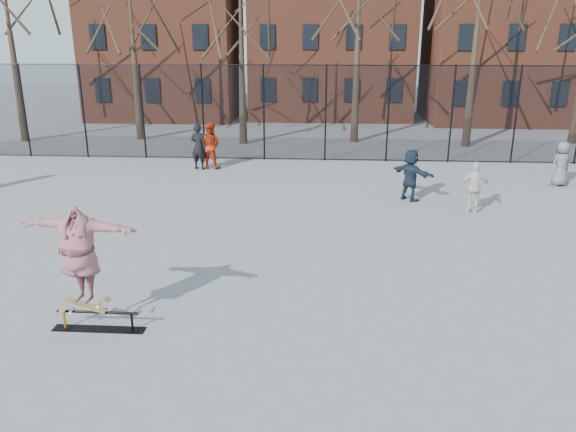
# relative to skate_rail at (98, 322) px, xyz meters

# --- Properties ---
(ground) EXTENTS (100.00, 100.00, 0.00)m
(ground) POSITION_rel_skate_rail_xyz_m (2.90, 1.77, -0.15)
(ground) COLOR slate
(skate_rail) EXTENTS (1.71, 0.26, 0.38)m
(skate_rail) POSITION_rel_skate_rail_xyz_m (0.00, 0.00, 0.00)
(skate_rail) COLOR black
(skate_rail) RESTS_ON ground
(skateboard) EXTENTS (0.84, 0.20, 0.10)m
(skateboard) POSITION_rel_skate_rail_xyz_m (-0.20, 0.00, 0.28)
(skateboard) COLOR #9C6D3E
(skateboard) RESTS_ON skate_rail
(skater) EXTENTS (2.24, 0.89, 1.77)m
(skater) POSITION_rel_skate_rail_xyz_m (-0.20, 0.00, 1.21)
(skater) COLOR #403E9C
(skater) RESTS_ON skateboard
(bystander_black) EXTENTS (0.77, 0.62, 1.82)m
(bystander_black) POSITION_rel_skate_rail_xyz_m (-0.91, 12.82, 0.76)
(bystander_black) COLOR black
(bystander_black) RESTS_ON ground
(bystander_red) EXTENTS (1.03, 0.88, 1.84)m
(bystander_red) POSITION_rel_skate_rail_xyz_m (-0.49, 13.02, 0.77)
(bystander_red) COLOR #AB280F
(bystander_red) RESTS_ON ground
(bystander_white) EXTENTS (0.93, 0.40, 1.57)m
(bystander_white) POSITION_rel_skate_rail_xyz_m (8.60, 7.69, 0.64)
(bystander_white) COLOR beige
(bystander_white) RESTS_ON ground
(bystander_navy) EXTENTS (1.45, 1.45, 1.68)m
(bystander_navy) POSITION_rel_skate_rail_xyz_m (6.86, 8.89, 0.69)
(bystander_navy) COLOR #1C2838
(bystander_navy) RESTS_ON ground
(bystander_extra) EXTENTS (0.90, 0.73, 1.59)m
(bystander_extra) POSITION_rel_skate_rail_xyz_m (12.46, 11.10, 0.65)
(bystander_extra) COLOR #5C5B60
(bystander_extra) RESTS_ON ground
(fence) EXTENTS (34.03, 0.07, 4.00)m
(fence) POSITION_rel_skate_rail_xyz_m (2.89, 14.77, 1.91)
(fence) COLOR black
(fence) RESTS_ON ground
(rowhouses) EXTENTS (29.00, 7.00, 13.00)m
(rowhouses) POSITION_rel_skate_rail_xyz_m (3.62, 27.77, 5.92)
(rowhouses) COLOR brown
(rowhouses) RESTS_ON ground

